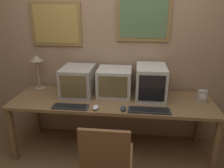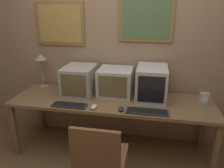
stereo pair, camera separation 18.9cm
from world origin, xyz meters
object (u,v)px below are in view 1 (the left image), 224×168
Objects in this scene: mouse_near_keyboard at (96,107)px; office_chair at (107,168)px; keyboard_main at (70,107)px; mouse_far_corner at (123,108)px; monitor_center at (114,82)px; desk_lamp at (37,63)px; monitor_right at (151,82)px; monitor_left at (78,81)px; keyboard_side at (149,110)px; desk_clock at (202,96)px.

office_chair is (0.19, -0.52, -0.35)m from mouse_near_keyboard.
mouse_near_keyboard reaches higher than keyboard_main.
mouse_far_corner is at bearing 1.46° from mouse_near_keyboard.
monitor_center is 0.89× the size of desk_lamp.
monitor_right reaches higher than office_chair.
office_chair reaches higher than mouse_far_corner.
monitor_left reaches higher than office_chair.
monitor_right is 0.43m from keyboard_side.
mouse_far_corner is at bearing -127.66° from monitor_right.
monitor_left reaches higher than keyboard_main.
desk_lamp is (-1.03, 0.08, 0.19)m from monitor_center.
mouse_far_corner is (0.14, -0.43, -0.15)m from monitor_center.
monitor_center is at bearing 174.66° from monitor_right.
keyboard_side is at bearing -152.24° from desk_clock.
monitor_center is 0.44m from monitor_right.
mouse_near_keyboard is (0.29, -0.41, -0.16)m from monitor_left.
office_chair reaches higher than mouse_near_keyboard.
desk_clock is at bearing 40.24° from office_chair.
monitor_left is 0.99× the size of desk_lamp.
desk_clock reaches higher than mouse_far_corner.
mouse_far_corner is at bearing -159.94° from desk_clock.
desk_clock is at bearing -5.21° from desk_lamp.
monitor_center is 0.62m from keyboard_side.
keyboard_main is at bearing -179.61° from mouse_far_corner.
keyboard_main is at bearing 179.26° from mouse_near_keyboard.
monitor_center is 0.48m from mouse_far_corner.
keyboard_main is at bearing -41.89° from desk_lamp.
desk_clock is (1.48, 0.33, 0.06)m from keyboard_main.
desk_clock is (0.90, 0.33, 0.05)m from mouse_far_corner.
office_chair is at bearing -69.69° from mouse_near_keyboard.
desk_lamp is (-0.57, 0.12, 0.18)m from monitor_left.
keyboard_side is 0.58m from mouse_near_keyboard.
mouse_far_corner reaches higher than keyboard_side.
keyboard_side is at bearing 0.31° from keyboard_main.
desk_lamp reaches higher than mouse_far_corner.
monitor_center is at bearing 174.20° from desk_clock.
office_chair is (-0.41, -0.92, -0.53)m from monitor_right.
mouse_far_corner is at bearing -72.37° from monitor_center.
monitor_center reaches higher than mouse_near_keyboard.
keyboard_main is 0.87× the size of keyboard_side.
keyboard_main is (-0.45, -0.44, -0.15)m from monitor_center.
mouse_near_keyboard is at bearing -164.34° from desk_clock.
desk_lamp reaches higher than keyboard_main.
monitor_right is at bearing 33.61° from mouse_near_keyboard.
desk_lamp is at bearing 156.06° from mouse_far_corner.
mouse_near_keyboard is 0.30m from mouse_far_corner.
keyboard_main is 2.81× the size of desk_clock.
monitor_center is (0.45, 0.04, -0.01)m from monitor_left.
mouse_near_keyboard is at bearing -110.08° from monitor_center.
monitor_left reaches higher than desk_clock.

